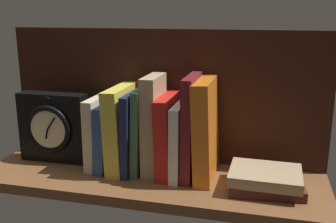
{
  "coord_description": "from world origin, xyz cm",
  "views": [
    {
      "loc": [
        26.58,
        -86.21,
        39.78
      ],
      "look_at": [
        3.71,
        3.54,
        15.87
      ],
      "focal_mm": 41.79,
      "sensor_mm": 36.0,
      "label": 1
    }
  ],
  "objects_px": {
    "book_yellow_seinlanguage": "(122,128)",
    "framed_clock": "(53,128)",
    "book_maroon_dawkins": "(191,126)",
    "book_green_romantic": "(142,130)",
    "book_white_catcher": "(181,139)",
    "book_stack_side": "(265,180)",
    "book_tan_shortstories": "(154,125)",
    "book_orange_pandolfini": "(206,129)",
    "book_red_requiem": "(168,135)",
    "book_navy_bierce": "(134,131)",
    "book_blue_modern": "(109,135)",
    "book_cream_twain": "(98,132)"
  },
  "relations": [
    {
      "from": "book_stack_side",
      "to": "book_tan_shortstories",
      "type": "bearing_deg",
      "value": 170.65
    },
    {
      "from": "book_green_romantic",
      "to": "book_tan_shortstories",
      "type": "xyz_separation_m",
      "value": [
        0.03,
        0.0,
        0.02
      ]
    },
    {
      "from": "book_orange_pandolfini",
      "to": "framed_clock",
      "type": "relative_size",
      "value": 1.29
    },
    {
      "from": "book_red_requiem",
      "to": "book_navy_bierce",
      "type": "bearing_deg",
      "value": 180.0
    },
    {
      "from": "book_cream_twain",
      "to": "book_green_romantic",
      "type": "xyz_separation_m",
      "value": [
        0.12,
        0.0,
        0.02
      ]
    },
    {
      "from": "book_white_catcher",
      "to": "book_stack_side",
      "type": "bearing_deg",
      "value": -12.37
    },
    {
      "from": "book_red_requiem",
      "to": "book_orange_pandolfini",
      "type": "height_order",
      "value": "book_orange_pandolfini"
    },
    {
      "from": "book_green_romantic",
      "to": "book_white_catcher",
      "type": "height_order",
      "value": "book_green_romantic"
    },
    {
      "from": "book_green_romantic",
      "to": "book_red_requiem",
      "type": "distance_m",
      "value": 0.07
    },
    {
      "from": "book_navy_bierce",
      "to": "book_orange_pandolfini",
      "type": "bearing_deg",
      "value": 0.0
    },
    {
      "from": "book_yellow_seinlanguage",
      "to": "book_cream_twain",
      "type": "bearing_deg",
      "value": 180.0
    },
    {
      "from": "book_blue_modern",
      "to": "book_white_catcher",
      "type": "bearing_deg",
      "value": 0.0
    },
    {
      "from": "book_blue_modern",
      "to": "book_green_romantic",
      "type": "xyz_separation_m",
      "value": [
        0.09,
        0.0,
        0.02
      ]
    },
    {
      "from": "book_green_romantic",
      "to": "book_stack_side",
      "type": "bearing_deg",
      "value": -8.45
    },
    {
      "from": "book_blue_modern",
      "to": "book_orange_pandolfini",
      "type": "relative_size",
      "value": 0.71
    },
    {
      "from": "book_blue_modern",
      "to": "book_green_romantic",
      "type": "distance_m",
      "value": 0.09
    },
    {
      "from": "book_red_requiem",
      "to": "book_orange_pandolfini",
      "type": "distance_m",
      "value": 0.1
    },
    {
      "from": "book_red_requiem",
      "to": "book_stack_side",
      "type": "height_order",
      "value": "book_red_requiem"
    },
    {
      "from": "book_tan_shortstories",
      "to": "book_maroon_dawkins",
      "type": "distance_m",
      "value": 0.1
    },
    {
      "from": "book_tan_shortstories",
      "to": "book_red_requiem",
      "type": "distance_m",
      "value": 0.04
    },
    {
      "from": "book_yellow_seinlanguage",
      "to": "book_stack_side",
      "type": "xyz_separation_m",
      "value": [
        0.36,
        -0.05,
        -0.08
      ]
    },
    {
      "from": "book_orange_pandolfini",
      "to": "book_white_catcher",
      "type": "bearing_deg",
      "value": 180.0
    },
    {
      "from": "book_blue_modern",
      "to": "book_orange_pandolfini",
      "type": "bearing_deg",
      "value": 0.0
    },
    {
      "from": "book_red_requiem",
      "to": "book_blue_modern",
      "type": "bearing_deg",
      "value": 180.0
    },
    {
      "from": "book_yellow_seinlanguage",
      "to": "book_tan_shortstories",
      "type": "distance_m",
      "value": 0.09
    },
    {
      "from": "book_orange_pandolfini",
      "to": "book_stack_side",
      "type": "relative_size",
      "value": 1.38
    },
    {
      "from": "book_red_requiem",
      "to": "framed_clock",
      "type": "relative_size",
      "value": 1.06
    },
    {
      "from": "book_blue_modern",
      "to": "book_tan_shortstories",
      "type": "xyz_separation_m",
      "value": [
        0.12,
        0.0,
        0.04
      ]
    },
    {
      "from": "book_white_catcher",
      "to": "book_maroon_dawkins",
      "type": "xyz_separation_m",
      "value": [
        0.03,
        0.0,
        0.03
      ]
    },
    {
      "from": "book_white_catcher",
      "to": "framed_clock",
      "type": "bearing_deg",
      "value": 180.0
    },
    {
      "from": "book_white_catcher",
      "to": "framed_clock",
      "type": "height_order",
      "value": "framed_clock"
    },
    {
      "from": "book_yellow_seinlanguage",
      "to": "book_tan_shortstories",
      "type": "xyz_separation_m",
      "value": [
        0.09,
        0.0,
        0.02
      ]
    },
    {
      "from": "book_maroon_dawkins",
      "to": "book_green_romantic",
      "type": "bearing_deg",
      "value": 180.0
    },
    {
      "from": "book_blue_modern",
      "to": "book_red_requiem",
      "type": "height_order",
      "value": "book_red_requiem"
    },
    {
      "from": "book_green_romantic",
      "to": "book_yellow_seinlanguage",
      "type": "bearing_deg",
      "value": 180.0
    },
    {
      "from": "book_orange_pandolfini",
      "to": "framed_clock",
      "type": "distance_m",
      "value": 0.41
    },
    {
      "from": "book_blue_modern",
      "to": "book_yellow_seinlanguage",
      "type": "height_order",
      "value": "book_yellow_seinlanguage"
    },
    {
      "from": "book_yellow_seinlanguage",
      "to": "book_orange_pandolfini",
      "type": "xyz_separation_m",
      "value": [
        0.22,
        0.0,
        0.01
      ]
    },
    {
      "from": "book_yellow_seinlanguage",
      "to": "book_orange_pandolfini",
      "type": "bearing_deg",
      "value": 0.0
    },
    {
      "from": "book_maroon_dawkins",
      "to": "book_stack_side",
      "type": "bearing_deg",
      "value": -14.11
    },
    {
      "from": "book_yellow_seinlanguage",
      "to": "book_green_romantic",
      "type": "height_order",
      "value": "same"
    },
    {
      "from": "book_cream_twain",
      "to": "book_stack_side",
      "type": "bearing_deg",
      "value": -6.09
    },
    {
      "from": "book_maroon_dawkins",
      "to": "book_yellow_seinlanguage",
      "type": "bearing_deg",
      "value": 180.0
    },
    {
      "from": "book_cream_twain",
      "to": "framed_clock",
      "type": "distance_m",
      "value": 0.13
    },
    {
      "from": "book_tan_shortstories",
      "to": "framed_clock",
      "type": "height_order",
      "value": "book_tan_shortstories"
    },
    {
      "from": "book_white_catcher",
      "to": "book_navy_bierce",
      "type": "bearing_deg",
      "value": 180.0
    },
    {
      "from": "book_cream_twain",
      "to": "book_yellow_seinlanguage",
      "type": "bearing_deg",
      "value": 0.0
    },
    {
      "from": "book_orange_pandolfini",
      "to": "book_green_romantic",
      "type": "bearing_deg",
      "value": 180.0
    },
    {
      "from": "book_green_romantic",
      "to": "book_white_catcher",
      "type": "relative_size",
      "value": 1.18
    },
    {
      "from": "book_yellow_seinlanguage",
      "to": "framed_clock",
      "type": "relative_size",
      "value": 1.14
    }
  ]
}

